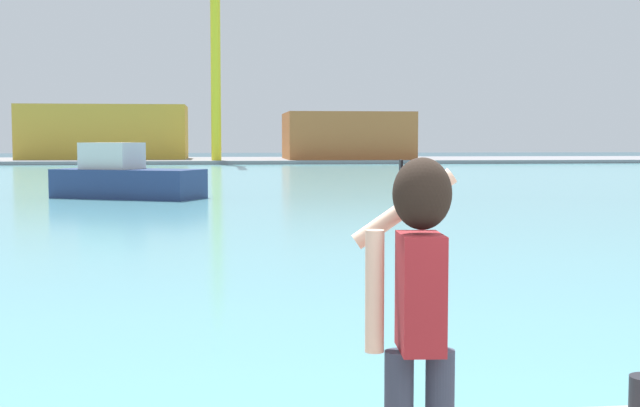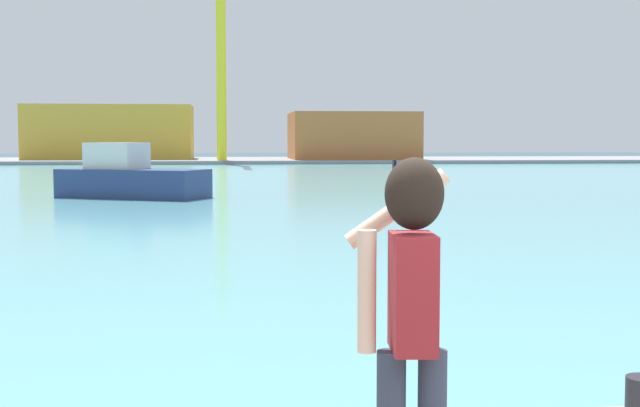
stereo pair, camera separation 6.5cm
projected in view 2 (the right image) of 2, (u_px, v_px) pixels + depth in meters
ground_plane at (254, 179)px, 53.43m from camera, size 220.00×220.00×0.00m
harbor_water at (253, 178)px, 55.41m from camera, size 140.00×100.00×0.02m
far_shore_dock at (242, 160)px, 95.05m from camera, size 140.00×20.00×0.38m
person_photographer at (410, 300)px, 4.08m from camera, size 0.53×0.55×1.74m
boat_moored at (130, 178)px, 36.22m from camera, size 6.63×4.90×2.32m
warehouse_left at (111, 132)px, 93.50m from camera, size 17.53×8.63×5.80m
warehouse_right at (352, 136)px, 93.85m from camera, size 13.35×11.08×5.01m
port_crane at (221, 45)px, 85.33m from camera, size 1.00×10.43×19.38m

